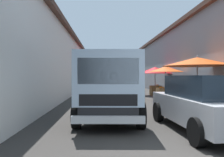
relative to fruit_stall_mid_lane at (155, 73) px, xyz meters
The scene contains 12 objects.
ground 2.98m from the fruit_stall_mid_lane, 91.61° to the left, with size 90.00×90.00×0.00m, color #33302D.
building_left_whitewash 9.82m from the fruit_stall_mid_lane, 77.16° to the left, with size 49.80×7.50×4.45m.
building_right_concrete 5.14m from the fruit_stall_mid_lane, 64.54° to the right, with size 49.80×7.50×4.97m.
fruit_stall_mid_lane is the anchor object (origin of this frame).
fruit_stall_far_right 5.80m from the fruit_stall_mid_lane, 43.50° to the left, with size 2.61×2.61×2.44m.
fruit_stall_far_left 7.53m from the fruit_stall_mid_lane, behind, with size 2.84×2.84×2.28m.
fruit_stall_near_right 3.21m from the fruit_stall_mid_lane, behind, with size 2.10×2.10×2.09m.
hatchback_car 10.97m from the fruit_stall_mid_lane, behind, with size 4.00×2.09×1.45m.
delivery_truck 10.52m from the fruit_stall_mid_lane, 159.43° to the left, with size 5.00×2.16×2.08m.
vendor_by_crates 4.18m from the fruit_stall_mid_lane, 66.57° to the left, with size 0.65×0.23×1.65m.
vendor_in_shade 2.95m from the fruit_stall_mid_lane, 135.64° to the left, with size 0.48×0.49×1.64m.
parked_scooter 6.00m from the fruit_stall_mid_lane, 67.93° to the left, with size 1.68×0.53×1.14m.
Camera 1 is at (-3.17, 1.41, 1.44)m, focal length 36.77 mm.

